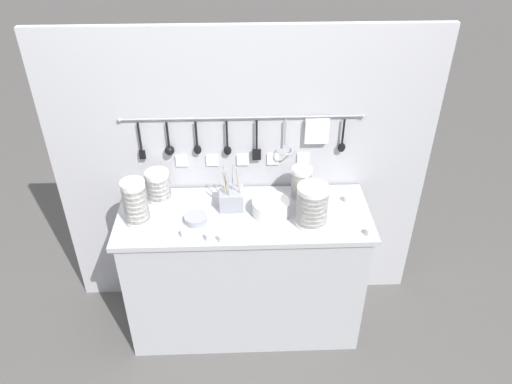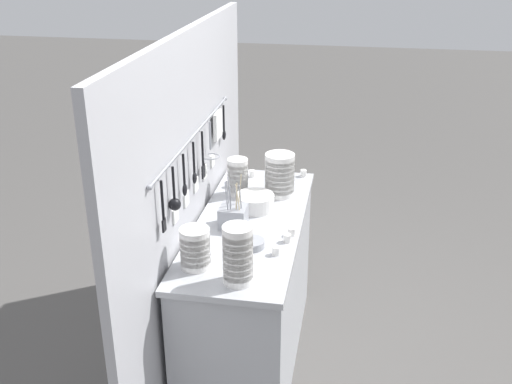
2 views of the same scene
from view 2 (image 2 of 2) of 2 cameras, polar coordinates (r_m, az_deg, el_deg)
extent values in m
plane|color=#514F4C|center=(3.57, -0.54, -15.47)|extent=(20.00, 20.00, 0.00)
cube|color=#ADAFB5|center=(3.10, -0.60, -3.05)|extent=(1.42, 0.54, 0.03)
cube|color=#ADAFB5|center=(3.32, -0.57, -9.81)|extent=(1.36, 0.52, 0.85)
cube|color=#B2B2B7|center=(3.14, -6.08, -1.68)|extent=(2.22, 0.04, 1.84)
cylinder|color=#93969E|center=(2.97, -5.83, 5.53)|extent=(1.34, 0.01, 0.01)
sphere|color=#93969E|center=(2.38, -10.11, 0.43)|extent=(0.02, 0.02, 0.02)
sphere|color=#93969E|center=(3.60, -2.96, 8.87)|extent=(0.02, 0.02, 0.02)
cylinder|color=black|center=(2.50, -8.91, -0.81)|extent=(0.01, 0.01, 0.18)
cube|color=black|center=(2.55, -8.75, -3.14)|extent=(0.04, 0.01, 0.06)
cylinder|color=#93969E|center=(2.46, -9.31, 1.22)|extent=(0.00, 0.01, 0.02)
cylinder|color=black|center=(2.63, -7.86, 0.79)|extent=(0.01, 0.01, 0.16)
sphere|color=black|center=(2.67, -7.74, -1.18)|extent=(0.06, 0.06, 0.06)
cylinder|color=#93969E|center=(2.60, -8.22, 2.53)|extent=(0.01, 0.01, 0.02)
cylinder|color=black|center=(2.77, -6.89, 2.13)|extent=(0.01, 0.01, 0.15)
ellipsoid|color=black|center=(2.81, -6.79, 0.22)|extent=(0.04, 0.02, 0.06)
cylinder|color=#93969E|center=(2.74, -7.22, 3.73)|extent=(0.01, 0.01, 0.02)
cylinder|color=black|center=(2.92, -5.95, 3.26)|extent=(0.01, 0.01, 0.16)
ellipsoid|color=black|center=(2.96, -5.87, 1.35)|extent=(0.04, 0.02, 0.06)
cylinder|color=#93969E|center=(2.90, -6.25, 4.88)|extent=(0.01, 0.01, 0.02)
cylinder|color=black|center=(3.08, -5.12, 4.12)|extent=(0.01, 0.01, 0.19)
cube|color=black|center=(3.12, -5.03, 1.99)|extent=(0.05, 0.01, 0.07)
cylinder|color=#93969E|center=(3.05, -5.40, 5.89)|extent=(0.01, 0.01, 0.02)
cylinder|color=#93969E|center=(3.22, -4.39, 5.36)|extent=(0.01, 0.01, 0.15)
torus|color=#93969E|center=(3.26, -4.33, 3.40)|extent=(0.10, 0.10, 0.01)
cylinder|color=#93969E|center=(3.20, -4.65, 6.78)|extent=(0.01, 0.01, 0.02)
cube|color=silver|center=(3.38, -3.66, 6.37)|extent=(0.13, 0.02, 0.15)
cylinder|color=#93969E|center=(3.36, -3.90, 7.67)|extent=(0.01, 0.01, 0.02)
cylinder|color=black|center=(3.52, -3.10, 7.03)|extent=(0.01, 0.01, 0.16)
ellipsoid|color=black|center=(3.55, -3.06, 5.44)|extent=(0.04, 0.02, 0.06)
cylinder|color=#93969E|center=(3.50, -3.32, 8.34)|extent=(0.00, 0.01, 0.02)
cube|color=white|center=(2.76, -7.69, -2.18)|extent=(0.07, 0.01, 0.07)
cube|color=white|center=(2.92, -6.68, -0.68)|extent=(0.07, 0.01, 0.07)
cube|color=white|center=(3.07, -5.76, 0.68)|extent=(0.07, 0.01, 0.07)
cube|color=white|center=(3.23, -4.93, 1.90)|extent=(0.07, 0.01, 0.07)
cube|color=white|center=(3.39, -4.18, 3.01)|extent=(0.07, 0.01, 0.07)
cylinder|color=white|center=(2.57, -1.71, -8.04)|extent=(0.13, 0.13, 0.05)
cylinder|color=white|center=(2.56, -1.72, -7.46)|extent=(0.13, 0.13, 0.05)
cylinder|color=white|center=(2.54, -1.73, -6.88)|extent=(0.13, 0.13, 0.05)
cylinder|color=white|center=(2.53, -1.74, -6.30)|extent=(0.13, 0.13, 0.05)
cylinder|color=white|center=(2.51, -1.75, -5.70)|extent=(0.13, 0.13, 0.05)
cylinder|color=white|center=(2.50, -1.76, -5.10)|extent=(0.13, 0.13, 0.05)
cylinder|color=white|center=(2.48, -1.77, -4.49)|extent=(0.13, 0.13, 0.05)
cylinder|color=white|center=(2.47, -1.77, -3.88)|extent=(0.13, 0.13, 0.05)
cylinder|color=white|center=(3.39, -1.73, 0.21)|extent=(0.12, 0.12, 0.05)
cylinder|color=white|center=(3.38, -1.74, 0.63)|extent=(0.12, 0.12, 0.05)
cylinder|color=white|center=(3.37, -1.75, 1.05)|extent=(0.12, 0.12, 0.05)
cylinder|color=white|center=(3.36, -1.75, 1.47)|extent=(0.12, 0.12, 0.05)
cylinder|color=white|center=(3.35, -1.76, 1.90)|extent=(0.12, 0.12, 0.05)
cylinder|color=white|center=(3.34, -1.76, 2.33)|extent=(0.12, 0.12, 0.05)
cylinder|color=white|center=(3.33, -1.77, 2.76)|extent=(0.12, 0.12, 0.05)
cylinder|color=white|center=(3.39, 2.24, 0.14)|extent=(0.17, 0.17, 0.05)
cylinder|color=white|center=(3.37, 2.25, 0.57)|extent=(0.17, 0.17, 0.05)
cylinder|color=white|center=(3.36, 2.25, 1.00)|extent=(0.17, 0.17, 0.05)
cylinder|color=white|center=(3.35, 2.26, 1.44)|extent=(0.17, 0.17, 0.05)
cylinder|color=white|center=(3.34, 2.27, 1.88)|extent=(0.17, 0.17, 0.05)
cylinder|color=white|center=(3.33, 2.28, 2.32)|extent=(0.17, 0.17, 0.05)
cylinder|color=white|center=(3.32, 2.28, 2.76)|extent=(0.17, 0.17, 0.05)
cylinder|color=white|center=(3.31, 2.29, 3.20)|extent=(0.17, 0.17, 0.05)
cylinder|color=white|center=(2.69, -5.75, -6.63)|extent=(0.13, 0.13, 0.05)
cylinder|color=white|center=(2.68, -5.78, -6.12)|extent=(0.13, 0.13, 0.05)
cylinder|color=white|center=(2.67, -5.80, -5.60)|extent=(0.13, 0.13, 0.05)
cylinder|color=white|center=(2.65, -5.83, -5.08)|extent=(0.13, 0.13, 0.05)
cylinder|color=white|center=(2.64, -5.85, -4.55)|extent=(0.13, 0.13, 0.05)
cylinder|color=white|center=(2.63, -5.88, -4.02)|extent=(0.13, 0.13, 0.05)
cylinder|color=white|center=(3.22, -0.07, -1.55)|extent=(0.21, 0.21, 0.01)
cylinder|color=white|center=(3.22, -0.07, -1.41)|extent=(0.21, 0.21, 0.01)
cylinder|color=white|center=(3.21, -0.07, -1.26)|extent=(0.21, 0.21, 0.01)
cylinder|color=white|center=(3.21, -0.07, -1.11)|extent=(0.21, 0.21, 0.01)
cylinder|color=white|center=(3.20, -0.07, -0.96)|extent=(0.21, 0.21, 0.01)
cylinder|color=white|center=(3.20, -0.07, -0.81)|extent=(0.21, 0.21, 0.01)
cylinder|color=white|center=(3.20, -0.07, -0.66)|extent=(0.21, 0.21, 0.01)
cylinder|color=white|center=(3.19, -0.07, -0.51)|extent=(0.21, 0.21, 0.01)
cylinder|color=white|center=(3.19, -0.07, -0.36)|extent=(0.21, 0.21, 0.01)
cylinder|color=#93969E|center=(2.84, -0.43, -4.93)|extent=(0.13, 0.13, 0.04)
cube|color=#93969E|center=(3.02, -2.18, -2.35)|extent=(0.13, 0.13, 0.11)
cylinder|color=#93969E|center=(3.02, -2.67, -0.45)|extent=(0.02, 0.02, 0.18)
cylinder|color=#C6B793|center=(2.94, -1.70, -0.95)|extent=(0.02, 0.03, 0.20)
cylinder|color=#93969E|center=(2.95, -2.79, -0.83)|extent=(0.01, 0.02, 0.21)
cylinder|color=#93969E|center=(2.97, -1.87, -1.05)|extent=(0.01, 0.02, 0.17)
cylinder|color=#C6B793|center=(3.01, -1.58, -0.15)|extent=(0.02, 0.03, 0.22)
cylinder|color=#93969E|center=(2.96, -2.46, -1.07)|extent=(0.01, 0.01, 0.17)
cylinder|color=#93969E|center=(2.98, -2.49, -0.45)|extent=(0.01, 0.02, 0.21)
cylinder|color=#93969E|center=(2.96, -1.46, -0.93)|extent=(0.03, 0.01, 0.19)
cylinder|color=#C6B793|center=(2.94, -1.88, -0.85)|extent=(0.03, 0.02, 0.20)
cylinder|color=white|center=(2.78, 1.93, -5.62)|extent=(0.04, 0.04, 0.04)
cylinder|color=white|center=(3.55, -1.08, 1.26)|extent=(0.04, 0.04, 0.04)
cylinder|color=white|center=(2.95, 3.40, -3.81)|extent=(0.04, 0.04, 0.04)
cylinder|color=white|center=(2.89, 2.99, -4.41)|extent=(0.04, 0.04, 0.04)
cylinder|color=white|center=(3.49, -2.48, 0.80)|extent=(0.04, 0.04, 0.04)
cylinder|color=white|center=(3.63, -0.37, 1.78)|extent=(0.04, 0.04, 0.04)
cylinder|color=white|center=(3.65, 4.54, 1.80)|extent=(0.04, 0.04, 0.04)
camera|label=1|loc=(3.20, 46.56, 22.54)|focal=35.00mm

